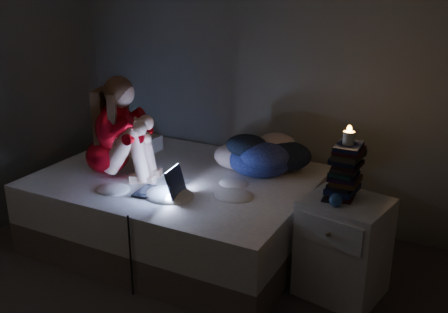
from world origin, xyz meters
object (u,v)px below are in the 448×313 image
Objects in this scene: nightstand at (343,248)px; phone at (329,199)px; candle at (349,136)px; laptop at (158,180)px; bed at (179,208)px; woman at (106,127)px.

nightstand is 0.35m from phone.
nightstand is at bearing 9.53° from phone.
candle is (-0.04, 0.04, 0.73)m from nightstand.
laptop reaches higher than phone.
phone is at bearing 3.39° from laptop.
nightstand is (1.31, -0.11, 0.06)m from bed.
laptop is 1.15m from phone.
laptop is at bearing -28.21° from woman.
woman reaches higher than nightstand.
phone reaches higher than bed.
woman is at bearing -165.02° from nightstand.
laptop is at bearing -77.82° from bed.
phone reaches higher than nightstand.
candle is (1.72, 0.18, 0.13)m from woman.
nightstand is (1.23, 0.26, -0.33)m from laptop.
phone is at bearing -145.03° from nightstand.
bed is 3.02× the size of nightstand.
bed is 1.32m from nightstand.
nightstand is at bearing -10.90° from woman.
candle is (1.19, 0.30, 0.40)m from laptop.
nightstand is 0.73m from candle.
woman is at bearing -173.89° from candle.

